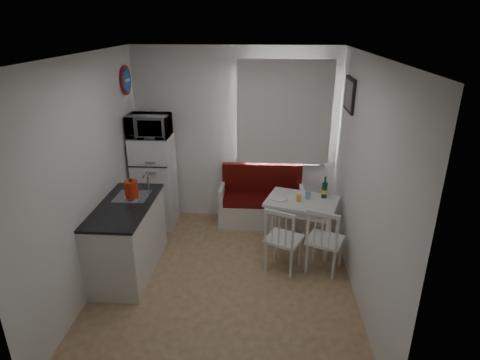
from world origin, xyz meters
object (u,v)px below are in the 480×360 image
object	(u,v)px
bench	(261,205)
wine_bottle	(325,187)
chair_left	(285,234)
chair_right	(327,235)
fridge	(155,181)
dining_table	(302,205)
kitchen_counter	(128,237)
microwave	(149,126)
kettle	(131,189)

from	to	relation	value
bench	wine_bottle	xyz separation A→B (m)	(0.84, -0.53, 0.54)
bench	chair_left	world-z (taller)	bench
chair_right	fridge	size ratio (longest dim) A/B	0.38
dining_table	chair_right	size ratio (longest dim) A/B	2.01
kitchen_counter	dining_table	bearing A→B (deg)	18.60
chair_right	fridge	world-z (taller)	fridge
dining_table	wine_bottle	distance (m)	0.39
chair_left	chair_right	distance (m)	0.50
chair_right	microwave	xyz separation A→B (m)	(-2.38, 1.13, 1.01)
chair_left	fridge	distance (m)	2.22
dining_table	kettle	size ratio (longest dim) A/B	4.19
bench	dining_table	distance (m)	0.89
kitchen_counter	kettle	xyz separation A→B (m)	(0.05, 0.16, 0.57)
chair_left	fridge	bearing A→B (deg)	172.24
chair_right	chair_left	bearing A→B (deg)	-156.58
microwave	kettle	bearing A→B (deg)	-88.34
dining_table	wine_bottle	bearing A→B (deg)	35.39
kitchen_counter	chair_right	size ratio (longest dim) A/B	2.49
chair_right	kettle	bearing A→B (deg)	-158.77
wine_bottle	dining_table	bearing A→B (deg)	-161.63
kitchen_counter	microwave	xyz separation A→B (m)	(0.02, 1.19, 1.09)
fridge	kettle	distance (m)	1.14
dining_table	fridge	world-z (taller)	fridge
bench	chair_left	xyz separation A→B (m)	(0.29, -1.29, 0.23)
fridge	chair_right	bearing A→B (deg)	-26.40
wine_bottle	fridge	bearing A→B (deg)	170.16
microwave	wine_bottle	bearing A→B (deg)	-8.69
bench	microwave	size ratio (longest dim) A/B	2.20
kitchen_counter	chair_left	world-z (taller)	kitchen_counter
chair_left	kettle	distance (m)	1.92
chair_left	kitchen_counter	bearing A→B (deg)	-153.70
chair_left	microwave	world-z (taller)	microwave
chair_right	fridge	xyz separation A→B (m)	(-2.38, 1.18, 0.16)
chair_right	kettle	distance (m)	2.40
microwave	wine_bottle	xyz separation A→B (m)	(2.43, -0.37, -0.71)
chair_left	fridge	xyz separation A→B (m)	(-1.88, 1.18, 0.16)
bench	wine_bottle	world-z (taller)	wine_bottle
bench	microwave	xyz separation A→B (m)	(-1.59, -0.16, 1.25)
dining_table	wine_bottle	world-z (taller)	wine_bottle
fridge	microwave	xyz separation A→B (m)	(0.00, -0.05, 0.85)
bench	dining_table	size ratio (longest dim) A/B	1.19
wine_bottle	microwave	bearing A→B (deg)	171.31
kitchen_counter	fridge	bearing A→B (deg)	89.10
microwave	bench	bearing A→B (deg)	5.74
chair_left	microwave	bearing A→B (deg)	173.34
chair_right	microwave	size ratio (longest dim) A/B	0.92
bench	kettle	world-z (taller)	kettle
kitchen_counter	chair_left	xyz separation A→B (m)	(1.90, 0.06, 0.08)
kitchen_counter	bench	distance (m)	2.11
bench	microwave	distance (m)	2.02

